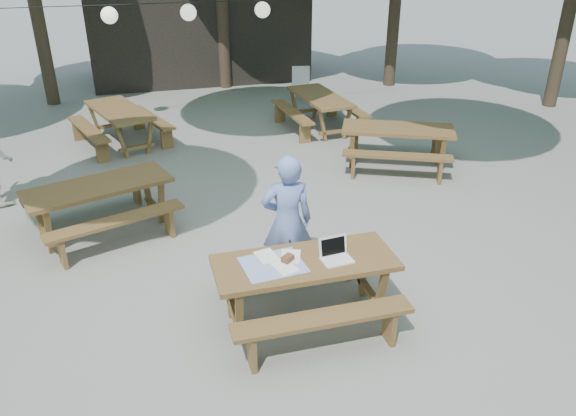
{
  "coord_description": "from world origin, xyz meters",
  "views": [
    {
      "loc": [
        -1.48,
        -6.5,
        3.99
      ],
      "look_at": [
        0.09,
        -0.83,
        1.05
      ],
      "focal_mm": 35.0,
      "sensor_mm": 36.0,
      "label": 1
    }
  ],
  "objects_px": {
    "picnic_table_nw": "(101,207)",
    "woman": "(287,222)",
    "main_picnic_table": "(305,288)",
    "plastic_chair": "(301,93)"
  },
  "relations": [
    {
      "from": "picnic_table_nw",
      "to": "woman",
      "type": "relative_size",
      "value": 1.36
    },
    {
      "from": "woman",
      "to": "plastic_chair",
      "type": "bearing_deg",
      "value": -101.5
    },
    {
      "from": "picnic_table_nw",
      "to": "woman",
      "type": "xyz_separation_m",
      "value": [
        2.24,
        -1.97,
        0.46
      ]
    },
    {
      "from": "main_picnic_table",
      "to": "picnic_table_nw",
      "type": "relative_size",
      "value": 0.87
    },
    {
      "from": "picnic_table_nw",
      "to": "plastic_chair",
      "type": "height_order",
      "value": "plastic_chair"
    },
    {
      "from": "woman",
      "to": "main_picnic_table",
      "type": "bearing_deg",
      "value": 96.28
    },
    {
      "from": "main_picnic_table",
      "to": "woman",
      "type": "distance_m",
      "value": 0.88
    },
    {
      "from": "main_picnic_table",
      "to": "plastic_chair",
      "type": "relative_size",
      "value": 2.22
    },
    {
      "from": "plastic_chair",
      "to": "main_picnic_table",
      "type": "bearing_deg",
      "value": -95.17
    },
    {
      "from": "picnic_table_nw",
      "to": "main_picnic_table",
      "type": "bearing_deg",
      "value": -69.4
    }
  ]
}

